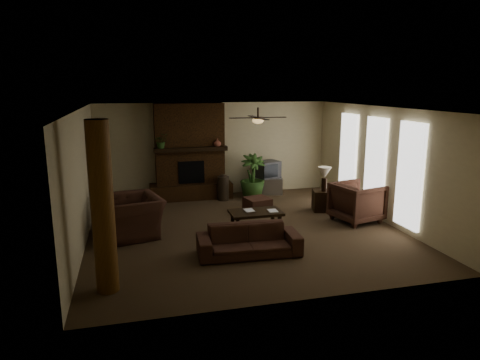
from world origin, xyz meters
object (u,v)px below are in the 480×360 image
object	(u,v)px
sofa	(249,236)
lamp_left	(104,180)
log_column	(103,208)
ottoman	(257,205)
armchair_right	(357,200)
tv_stand	(269,185)
side_table_left	(106,209)
coffee_table	(256,214)
floor_plant	(252,186)
armchair_left	(132,209)
side_table_right	(322,201)
floor_vase	(223,186)
lamp_right	(325,174)

from	to	relation	value
sofa	lamp_left	bearing A→B (deg)	135.18
log_column	ottoman	size ratio (longest dim) A/B	4.67
armchair_right	tv_stand	xyz separation A→B (m)	(-1.24, 3.21, -0.28)
ottoman	side_table_left	size ratio (longest dim) A/B	1.09
tv_stand	side_table_left	size ratio (longest dim) A/B	1.55
coffee_table	floor_plant	size ratio (longest dim) A/B	0.91
armchair_right	coffee_table	bearing A→B (deg)	75.44
tv_stand	side_table_left	distance (m)	5.00
coffee_table	lamp_left	distance (m)	3.87
armchair_left	log_column	bearing A→B (deg)	-23.53
sofa	tv_stand	size ratio (longest dim) A/B	2.38
armchair_right	side_table_right	world-z (taller)	armchair_right
tv_stand	side_table_right	world-z (taller)	side_table_right
floor_vase	lamp_left	xyz separation A→B (m)	(-3.23, -1.06, 0.57)
side_table_left	side_table_right	distance (m)	5.62
armchair_right	ottoman	bearing A→B (deg)	45.17
sofa	floor_vase	world-z (taller)	sofa
armchair_left	lamp_right	bearing A→B (deg)	83.39
floor_plant	side_table_left	xyz separation A→B (m)	(-4.12, -1.08, -0.09)
ottoman	lamp_left	bearing A→B (deg)	173.60
sofa	armchair_left	xyz separation A→B (m)	(-2.22, 1.77, 0.20)
side_table_right	lamp_right	bearing A→B (deg)	-88.66
armchair_right	ottoman	xyz separation A→B (m)	(-2.17, 1.30, -0.33)
sofa	ottoman	distance (m)	2.91
armchair_right	lamp_right	distance (m)	1.19
floor_plant	side_table_right	distance (m)	2.26
ottoman	log_column	bearing A→B (deg)	-134.97
floor_plant	side_table_right	size ratio (longest dim) A/B	2.39
ottoman	lamp_left	size ratio (longest dim) A/B	0.92
floor_plant	side_table_right	bearing A→B (deg)	-49.47
armchair_left	floor_plant	world-z (taller)	armchair_left
side_table_left	lamp_left	world-z (taller)	lamp_left
lamp_left	side_table_right	size ratio (longest dim) A/B	1.18
armchair_right	lamp_right	bearing A→B (deg)	8.83
armchair_left	side_table_right	size ratio (longest dim) A/B	2.47
sofa	lamp_left	xyz separation A→B (m)	(-2.85, 3.17, 0.61)
sofa	floor_plant	bearing A→B (deg)	76.37
armchair_left	side_table_left	distance (m)	1.53
armchair_right	side_table_left	size ratio (longest dim) A/B	1.94
coffee_table	ottoman	world-z (taller)	coffee_table
coffee_table	floor_vase	bearing A→B (deg)	93.88
log_column	tv_stand	bearing A→B (deg)	50.55
tv_stand	coffee_table	bearing A→B (deg)	-96.55
floor_plant	log_column	bearing A→B (deg)	-127.48
armchair_right	lamp_right	xyz separation A→B (m)	(-0.42, 1.01, 0.47)
armchair_right	floor_vase	world-z (taller)	armchair_right
ottoman	floor_vase	distance (m)	1.62
armchair_right	lamp_left	xyz separation A→B (m)	(-6.01, 1.73, 0.47)
log_column	lamp_right	bearing A→B (deg)	31.83
armchair_left	side_table_right	distance (m)	5.02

